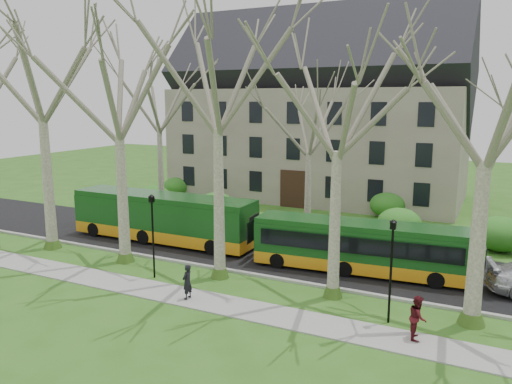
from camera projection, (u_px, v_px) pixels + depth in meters
ground at (267, 290)px, 24.17m from camera, size 120.00×120.00×0.00m
sidewalk at (243, 309)px, 21.96m from camera, size 70.00×2.00×0.06m
road at (307, 258)px, 29.01m from camera, size 80.00×8.00×0.06m
curb at (280, 279)px, 25.48m from camera, size 80.00×0.25×0.14m
building at (318, 110)px, 46.45m from camera, size 26.50×12.20×16.00m
tree_row_verge at (271, 145)px, 23.14m from camera, size 49.00×7.00×14.00m
tree_row_far at (319, 146)px, 33.34m from camera, size 33.00×7.00×12.00m
lamp_row at (258, 244)px, 22.81m from camera, size 36.22×0.22×4.30m
hedges at (289, 206)px, 38.35m from camera, size 30.60×8.60×2.00m
bus_lead at (163, 217)px, 32.12m from camera, size 12.60×2.64×3.15m
bus_follow at (360, 246)px, 26.37m from camera, size 11.30×3.24×2.79m
pedestrian_a at (187, 282)px, 22.86m from camera, size 0.40×0.60×1.63m
pedestrian_b at (418, 317)px, 19.04m from camera, size 0.77×0.92×1.71m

